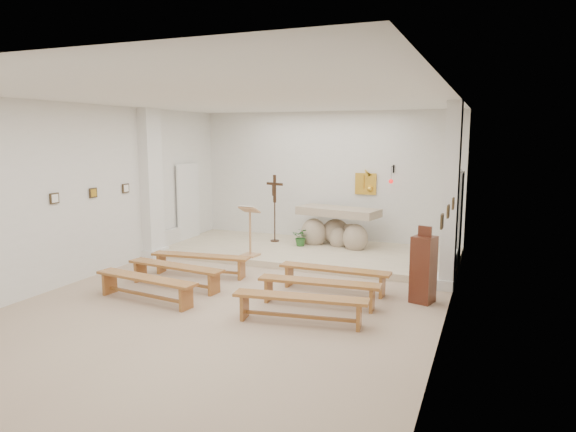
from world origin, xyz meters
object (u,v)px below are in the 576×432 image
at_px(lectern, 250,231).
at_px(bench_left_second, 175,270).
at_px(bench_right_front, 334,274).
at_px(bench_left_third, 146,283).
at_px(altar, 337,230).
at_px(crucifix_stand, 275,203).
at_px(bench_right_third, 300,303).
at_px(donation_pedestal, 423,269).
at_px(bench_left_front, 200,260).
at_px(bench_right_second, 319,287).

xyz_separation_m(lectern, bench_left_second, (-0.45, -2.30, -0.40)).
xyz_separation_m(bench_right_front, bench_left_third, (-2.88, -1.80, 0.00)).
xyz_separation_m(altar, bench_right_front, (0.91, -3.25, -0.22)).
height_order(crucifix_stand, bench_right_third, crucifix_stand).
bearing_deg(altar, bench_right_front, -63.09).
xyz_separation_m(crucifix_stand, bench_right_front, (2.55, -3.12, -0.82)).
bearing_deg(bench_right_front, donation_pedestal, -0.78).
distance_m(lectern, bench_right_front, 2.83).
height_order(crucifix_stand, bench_right_front, crucifix_stand).
height_order(bench_left_front, bench_right_third, same).
xyz_separation_m(bench_left_second, bench_right_second, (2.88, 0.00, 0.00)).
distance_m(donation_pedestal, bench_right_second, 1.85).
relative_size(donation_pedestal, bench_left_front, 0.64).
height_order(bench_left_third, bench_right_third, same).
distance_m(crucifix_stand, bench_right_second, 4.84).
bearing_deg(bench_right_front, bench_left_second, -161.86).
relative_size(altar, bench_left_front, 1.01).
bearing_deg(crucifix_stand, altar, 23.32).
bearing_deg(bench_right_front, lectern, 150.78).
relative_size(crucifix_stand, bench_right_second, 0.82).
bearing_deg(bench_left_front, donation_pedestal, -6.86).
height_order(crucifix_stand, bench_left_third, crucifix_stand).
height_order(crucifix_stand, bench_left_second, crucifix_stand).
bearing_deg(bench_right_second, bench_right_front, 85.26).
relative_size(altar, crucifix_stand, 1.24).
bearing_deg(bench_right_third, crucifix_stand, 109.53).
distance_m(altar, lectern, 2.40).
distance_m(crucifix_stand, bench_right_front, 4.12).
relative_size(bench_left_front, bench_right_front, 1.01).
relative_size(crucifix_stand, bench_right_front, 0.83).
height_order(altar, bench_left_third, altar).
bearing_deg(altar, bench_left_front, -109.94).
bearing_deg(bench_left_second, donation_pedestal, 17.43).
distance_m(bench_right_second, bench_left_third, 3.02).
bearing_deg(bench_left_third, bench_left_second, 97.46).
bearing_deg(bench_left_second, bench_left_front, 96.61).
distance_m(donation_pedestal, bench_right_front, 1.64).
xyz_separation_m(crucifix_stand, bench_left_third, (-0.33, -4.93, -0.82)).
bearing_deg(crucifix_stand, bench_left_front, -77.00).
distance_m(lectern, bench_left_third, 3.26).
bearing_deg(bench_left_front, bench_left_third, -96.31).
distance_m(bench_right_front, bench_right_third, 1.80).
height_order(bench_left_second, bench_left_third, same).
xyz_separation_m(bench_right_front, bench_right_second, (0.00, -0.90, 0.00)).
relative_size(bench_left_second, bench_left_third, 1.00).
bearing_deg(altar, bench_left_second, -104.10).
relative_size(altar, bench_right_second, 1.01).
bearing_deg(bench_right_third, bench_right_second, 82.14).
relative_size(lectern, bench_left_second, 0.56).
bearing_deg(bench_right_second, donation_pedestal, 23.28).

